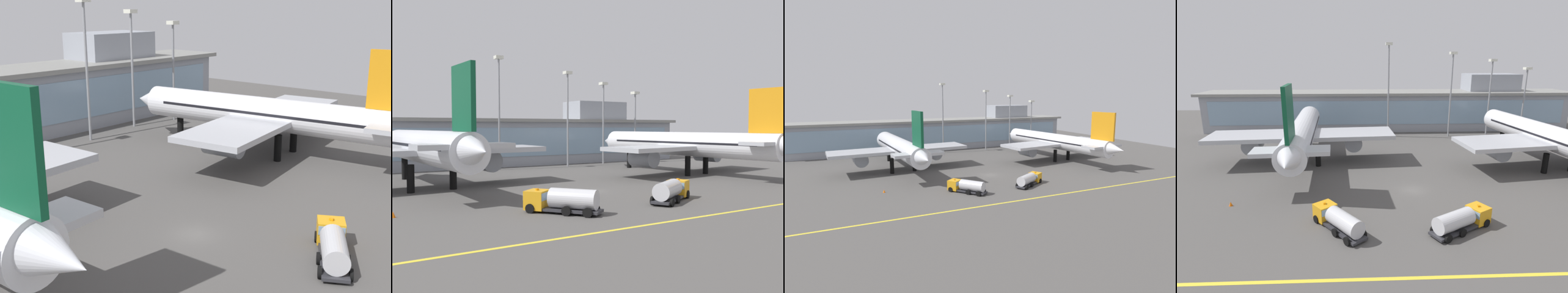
# 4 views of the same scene
# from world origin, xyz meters

# --- Properties ---
(ground_plane) EXTENTS (180.00, 180.00, 0.00)m
(ground_plane) POSITION_xyz_m (0.00, 0.00, 0.00)
(ground_plane) COLOR #514F4C
(taxiway_centreline_stripe) EXTENTS (144.00, 0.50, 0.01)m
(taxiway_centreline_stripe) POSITION_xyz_m (0.00, -22.00, 0.01)
(taxiway_centreline_stripe) COLOR yellow
(taxiway_centreline_stripe) RESTS_ON ground
(terminal_building) EXTENTS (114.24, 14.00, 17.09)m
(terminal_building) POSITION_xyz_m (1.86, 49.67, 6.47)
(terminal_building) COLOR #9399A3
(terminal_building) RESTS_ON ground
(airliner_near_left) EXTENTS (39.06, 47.99, 17.84)m
(airliner_near_left) POSITION_xyz_m (-21.05, 15.83, 6.52)
(airliner_near_left) COLOR black
(airliner_near_left) RESTS_ON ground
(airliner_near_right) EXTENTS (38.92, 50.89, 16.77)m
(airliner_near_right) POSITION_xyz_m (29.70, 10.54, 6.12)
(airliner_near_right) COLOR black
(airliner_near_right) RESTS_ON ground
(fuel_tanker_truck) EXTENTS (9.04, 6.64, 2.90)m
(fuel_tanker_truck) POSITION_xyz_m (4.34, -12.89, 1.51)
(fuel_tanker_truck) COLOR black
(fuel_tanker_truck) RESTS_ON ground
(baggage_tug_near) EXTENTS (7.52, 8.60, 2.90)m
(baggage_tug_near) POSITION_xyz_m (-11.97, -12.11, 1.51)
(baggage_tug_near) COLOR black
(baggage_tug_near) RESTS_ON ground
(apron_light_mast_west) EXTENTS (1.80, 1.80, 19.48)m
(apron_light_mast_west) POSITION_xyz_m (38.05, 38.36, 13.13)
(apron_light_mast_west) COLOR gray
(apron_light_mast_west) RESTS_ON ground
(apron_light_mast_centre) EXTENTS (1.80, 1.80, 23.57)m
(apron_light_mast_centre) POSITION_xyz_m (16.71, 38.00, 15.43)
(apron_light_mast_centre) COLOR gray
(apron_light_mast_centre) RESTS_ON ground
(apron_light_mast_east) EXTENTS (1.80, 1.80, 25.95)m
(apron_light_mast_east) POSITION_xyz_m (-0.79, 38.60, 16.73)
(apron_light_mast_east) COLOR gray
(apron_light_mast_east) RESTS_ON ground
(apron_light_mast_far_east) EXTENTS (1.80, 1.80, 21.68)m
(apron_light_mast_far_east) POSITION_xyz_m (28.67, 40.01, 14.38)
(apron_light_mast_far_east) COLOR gray
(apron_light_mast_far_east) RESTS_ON ground
(safety_cone) EXTENTS (0.54, 0.54, 0.67)m
(safety_cone) POSITION_xyz_m (-28.68, -4.73, 0.34)
(safety_cone) COLOR orange
(safety_cone) RESTS_ON ground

